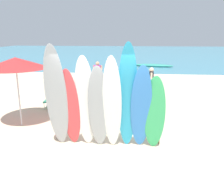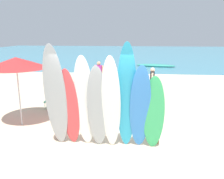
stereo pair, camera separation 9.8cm
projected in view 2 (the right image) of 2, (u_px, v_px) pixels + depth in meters
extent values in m
plane|color=beige|center=(128.00, 69.00, 19.99)|extent=(60.00, 60.00, 0.00)
cube|color=teal|center=(132.00, 53.00, 36.77)|extent=(60.00, 40.00, 0.02)
cylinder|color=brown|center=(58.00, 128.00, 6.55)|extent=(0.07, 0.07, 0.63)
cylinder|color=brown|center=(158.00, 133.00, 6.25)|extent=(0.07, 0.07, 0.63)
cylinder|color=brown|center=(107.00, 120.00, 6.32)|extent=(2.96, 0.06, 0.06)
ellipsoid|color=#999EA3|center=(56.00, 98.00, 5.80)|extent=(0.59, 0.68, 2.76)
ellipsoid|color=#D13D42|center=(70.00, 108.00, 5.94)|extent=(0.53, 0.54, 2.16)
ellipsoid|color=white|center=(85.00, 103.00, 5.84)|extent=(0.53, 0.55, 2.49)
ellipsoid|color=#999EA3|center=(98.00, 108.00, 5.76)|extent=(0.56, 0.62, 2.26)
ellipsoid|color=white|center=(111.00, 104.00, 5.66)|extent=(0.49, 0.69, 2.50)
ellipsoid|color=#289EC6|center=(126.00, 98.00, 5.66)|extent=(0.51, 0.64, 2.80)
ellipsoid|color=#337AD1|center=(140.00, 109.00, 5.69)|extent=(0.54, 0.64, 2.29)
ellipsoid|color=#38B266|center=(154.00, 114.00, 5.72)|extent=(0.57, 0.51, 2.02)
cylinder|color=beige|center=(54.00, 107.00, 8.31)|extent=(0.11, 0.11, 0.73)
cylinder|color=beige|center=(61.00, 108.00, 8.18)|extent=(0.11, 0.11, 0.73)
cube|color=#DB333D|center=(57.00, 99.00, 8.17)|extent=(0.39, 0.24, 0.18)
cube|color=#B23399|center=(56.00, 90.00, 8.09)|extent=(0.42, 0.32, 0.57)
sphere|color=beige|center=(56.00, 79.00, 8.00)|extent=(0.21, 0.21, 0.21)
cylinder|color=beige|center=(51.00, 89.00, 8.19)|extent=(0.09, 0.09, 0.51)
cylinder|color=beige|center=(62.00, 90.00, 7.98)|extent=(0.09, 0.09, 0.51)
cylinder|color=beige|center=(152.00, 93.00, 10.31)|extent=(0.11, 0.11, 0.73)
cylinder|color=beige|center=(152.00, 91.00, 10.60)|extent=(0.11, 0.11, 0.73)
cube|color=#DB333D|center=(152.00, 86.00, 10.38)|extent=(0.39, 0.24, 0.17)
cube|color=black|center=(152.00, 78.00, 10.30)|extent=(0.22, 0.39, 0.57)
sphere|color=beige|center=(153.00, 70.00, 10.21)|extent=(0.20, 0.20, 0.20)
cylinder|color=beige|center=(152.00, 78.00, 10.06)|extent=(0.09, 0.09, 0.50)
cylinder|color=beige|center=(152.00, 77.00, 10.52)|extent=(0.09, 0.09, 0.50)
cylinder|color=tan|center=(97.00, 82.00, 12.60)|extent=(0.11, 0.11, 0.74)
cylinder|color=tan|center=(101.00, 83.00, 12.46)|extent=(0.11, 0.11, 0.74)
cube|color=orange|center=(99.00, 77.00, 12.45)|extent=(0.40, 0.24, 0.18)
cube|color=#B23399|center=(99.00, 70.00, 12.37)|extent=(0.43, 0.33, 0.58)
sphere|color=tan|center=(99.00, 63.00, 12.28)|extent=(0.21, 0.21, 0.21)
cylinder|color=tan|center=(95.00, 70.00, 12.48)|extent=(0.09, 0.09, 0.51)
cylinder|color=tan|center=(103.00, 70.00, 12.25)|extent=(0.09, 0.09, 0.51)
cylinder|color=beige|center=(127.00, 103.00, 8.62)|extent=(0.12, 0.12, 0.79)
cylinder|color=beige|center=(122.00, 101.00, 8.89)|extent=(0.12, 0.12, 0.79)
cube|color=silver|center=(124.00, 94.00, 8.68)|extent=(0.42, 0.26, 0.19)
cube|color=silver|center=(124.00, 85.00, 8.59)|extent=(0.42, 0.45, 0.62)
sphere|color=beige|center=(125.00, 74.00, 8.49)|extent=(0.22, 0.22, 0.22)
cylinder|color=beige|center=(128.00, 85.00, 8.37)|extent=(0.10, 0.10, 0.55)
cylinder|color=beige|center=(121.00, 82.00, 8.80)|extent=(0.10, 0.10, 0.55)
cylinder|color=#B7B7BC|center=(45.00, 106.00, 9.17)|extent=(0.02, 0.02, 0.28)
cylinder|color=#B7B7BC|center=(55.00, 106.00, 9.16)|extent=(0.02, 0.02, 0.28)
cylinder|color=#B7B7BC|center=(48.00, 103.00, 9.53)|extent=(0.02, 0.02, 0.28)
cylinder|color=#B7B7BC|center=(58.00, 103.00, 9.53)|extent=(0.02, 0.02, 0.28)
cube|color=#2D9370|center=(51.00, 101.00, 9.31)|extent=(0.55, 0.50, 0.03)
cube|color=#2D9370|center=(53.00, 92.00, 9.57)|extent=(0.52, 0.30, 0.52)
cylinder|color=silver|center=(19.00, 93.00, 7.38)|extent=(0.04, 0.04, 2.17)
cone|color=red|center=(16.00, 63.00, 7.14)|extent=(1.98, 1.98, 0.35)
ellipsoid|color=teal|center=(156.00, 66.00, 20.96)|extent=(3.63, 1.22, 0.29)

